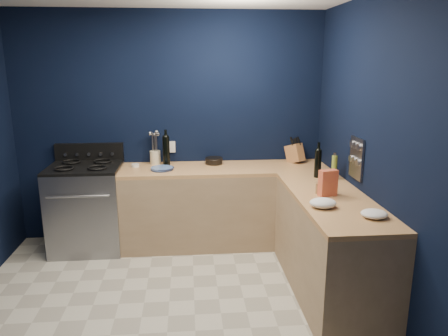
{
  "coord_description": "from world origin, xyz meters",
  "views": [
    {
      "loc": [
        0.19,
        -3.13,
        2.05
      ],
      "look_at": [
        0.55,
        1.0,
        1.0
      ],
      "focal_mm": 34.04,
      "sensor_mm": 36.0,
      "label": 1
    }
  ],
  "objects": [
    {
      "name": "towel_end",
      "position": [
        1.58,
        -0.23,
        0.93
      ],
      "size": [
        0.25,
        0.24,
        0.06
      ],
      "primitive_type": "ellipsoid",
      "rotation": [
        0.0,
        0.0,
        -0.38
      ],
      "color": "white",
      "rests_on": "top_right"
    },
    {
      "name": "lemon_basket",
      "position": [
        0.49,
        1.59,
        0.94
      ],
      "size": [
        0.25,
        0.25,
        0.07
      ],
      "primitive_type": "cylinder",
      "rotation": [
        0.0,
        0.0,
        -0.39
      ],
      "color": "black",
      "rests_on": "top_back"
    },
    {
      "name": "plate_stack",
      "position": [
        -0.09,
        1.37,
        0.92
      ],
      "size": [
        0.31,
        0.31,
        0.03
      ],
      "primitive_type": "cylinder",
      "rotation": [
        0.0,
        0.0,
        -0.38
      ],
      "color": "#3E659F",
      "rests_on": "top_back"
    },
    {
      "name": "floor",
      "position": [
        0.0,
        0.0,
        -0.01
      ],
      "size": [
        3.5,
        3.5,
        0.02
      ],
      "primitive_type": "cube",
      "color": "#B7B2A0",
      "rests_on": "ground"
    },
    {
      "name": "wine_bottle_back",
      "position": [
        -0.05,
        1.59,
        1.06
      ],
      "size": [
        0.1,
        0.1,
        0.33
      ],
      "primitive_type": "cylinder",
      "rotation": [
        0.0,
        0.0,
        0.3
      ],
      "color": "black",
      "rests_on": "top_back"
    },
    {
      "name": "oven_door",
      "position": [
        -0.93,
        1.1,
        0.45
      ],
      "size": [
        0.59,
        0.02,
        0.42
      ],
      "primitive_type": "cube",
      "color": "black",
      "rests_on": "gas_range"
    },
    {
      "name": "crouton_bag",
      "position": [
        1.4,
        0.33,
        1.02
      ],
      "size": [
        0.17,
        0.11,
        0.23
      ],
      "primitive_type": "cube",
      "rotation": [
        0.0,
        0.0,
        0.25
      ],
      "color": "#C72842",
      "rests_on": "top_right"
    },
    {
      "name": "towel_front",
      "position": [
        1.27,
        0.03,
        0.94
      ],
      "size": [
        0.25,
        0.23,
        0.08
      ],
      "primitive_type": "ellipsoid",
      "rotation": [
        0.0,
        0.0,
        0.21
      ],
      "color": "white",
      "rests_on": "top_right"
    },
    {
      "name": "cab_back",
      "position": [
        0.6,
        1.44,
        0.43
      ],
      "size": [
        2.3,
        0.63,
        0.86
      ],
      "primitive_type": "cube",
      "color": "#9C7F5F",
      "rests_on": "floor"
    },
    {
      "name": "wall_front",
      "position": [
        0.0,
        -1.76,
        1.3
      ],
      "size": [
        3.5,
        0.02,
        2.6
      ],
      "primitive_type": "cube",
      "color": "black",
      "rests_on": "ground"
    },
    {
      "name": "spice_jar_far",
      "position": [
        1.34,
        0.39,
        0.95
      ],
      "size": [
        0.06,
        0.06,
        0.1
      ],
      "primitive_type": "cylinder",
      "rotation": [
        0.0,
        0.0,
        -0.16
      ],
      "color": "olive",
      "rests_on": "top_right"
    },
    {
      "name": "wall_back",
      "position": [
        0.0,
        1.76,
        1.3
      ],
      "size": [
        3.5,
        0.02,
        2.6
      ],
      "primitive_type": "cube",
      "color": "black",
      "rests_on": "ground"
    },
    {
      "name": "cooktop",
      "position": [
        -0.93,
        1.42,
        0.94
      ],
      "size": [
        0.76,
        0.66,
        0.03
      ],
      "primitive_type": "cube",
      "color": "black",
      "rests_on": "gas_range"
    },
    {
      "name": "utensil_crock",
      "position": [
        -0.18,
        1.66,
        0.98
      ],
      "size": [
        0.14,
        0.14,
        0.15
      ],
      "primitive_type": "cylinder",
      "rotation": [
        0.0,
        0.0,
        0.21
      ],
      "color": "beige",
      "rests_on": "top_back"
    },
    {
      "name": "spice_panel",
      "position": [
        1.74,
        0.55,
        1.18
      ],
      "size": [
        0.02,
        0.28,
        0.38
      ],
      "primitive_type": "cube",
      "color": "gray",
      "rests_on": "wall_right"
    },
    {
      "name": "gas_range",
      "position": [
        -0.93,
        1.42,
        0.46
      ],
      "size": [
        0.76,
        0.66,
        0.92
      ],
      "primitive_type": "cube",
      "color": "gray",
      "rests_on": "floor"
    },
    {
      "name": "cab_right",
      "position": [
        1.44,
        0.29,
        0.43
      ],
      "size": [
        0.63,
        1.67,
        0.86
      ],
      "primitive_type": "cube",
      "color": "#9C7F5F",
      "rests_on": "floor"
    },
    {
      "name": "oil_bottle",
      "position": [
        1.64,
        0.85,
        1.02
      ],
      "size": [
        0.06,
        0.06,
        0.24
      ],
      "primitive_type": "cylinder",
      "rotation": [
        0.0,
        0.0,
        0.11
      ],
      "color": "olive",
      "rests_on": "top_right"
    },
    {
      "name": "top_back",
      "position": [
        0.6,
        1.44,
        0.88
      ],
      "size": [
        2.3,
        0.63,
        0.04
      ],
      "primitive_type": "cube",
      "color": "#946034",
      "rests_on": "cab_back"
    },
    {
      "name": "backguard",
      "position": [
        -0.93,
        1.72,
        1.04
      ],
      "size": [
        0.76,
        0.06,
        0.2
      ],
      "primitive_type": "cube",
      "color": "black",
      "rests_on": "gas_range"
    },
    {
      "name": "ramekin",
      "position": [
        -0.4,
        1.53,
        0.92
      ],
      "size": [
        0.09,
        0.09,
        0.03
      ],
      "primitive_type": "cylinder",
      "rotation": [
        0.0,
        0.0,
        0.12
      ],
      "color": "white",
      "rests_on": "top_back"
    },
    {
      "name": "top_right",
      "position": [
        1.44,
        0.29,
        0.88
      ],
      "size": [
        0.63,
        1.67,
        0.04
      ],
      "primitive_type": "cube",
      "color": "#946034",
      "rests_on": "cab_right"
    },
    {
      "name": "wall_right",
      "position": [
        1.76,
        0.0,
        1.3
      ],
      "size": [
        0.02,
        3.5,
        2.6
      ],
      "primitive_type": "cube",
      "color": "black",
      "rests_on": "ground"
    },
    {
      "name": "wall_outlet",
      "position": [
        0.0,
        1.74,
        1.08
      ],
      "size": [
        0.09,
        0.02,
        0.13
      ],
      "primitive_type": "cube",
      "color": "white",
      "rests_on": "wall_back"
    },
    {
      "name": "knife_block",
      "position": [
        1.43,
        1.6,
        1.0
      ],
      "size": [
        0.23,
        0.27,
        0.26
      ],
      "primitive_type": "cube",
      "rotation": [
        -0.31,
        0.0,
        0.58
      ],
      "color": "#94643B",
      "rests_on": "top_back"
    },
    {
      "name": "wine_bottle_right",
      "position": [
        1.5,
        0.93,
        1.04
      ],
      "size": [
        0.09,
        0.09,
        0.28
      ],
      "primitive_type": "cylinder",
      "rotation": [
        0.0,
        0.0,
        -0.39
      ],
      "color": "black",
      "rests_on": "top_right"
    },
    {
      "name": "spice_jar_near",
      "position": [
        1.51,
        0.68,
        0.96
      ],
      "size": [
        0.07,
        0.07,
        0.11
      ],
      "primitive_type": "cylinder",
      "rotation": [
        0.0,
        0.0,
        -0.35
      ],
      "color": "olive",
      "rests_on": "top_right"
    }
  ]
}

